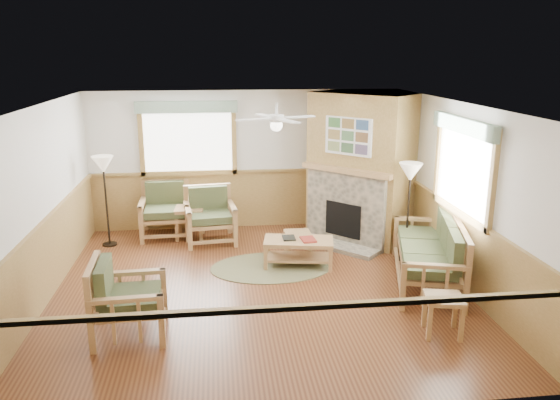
{
  "coord_description": "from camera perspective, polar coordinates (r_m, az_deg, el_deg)",
  "views": [
    {
      "loc": [
        -0.57,
        -7.51,
        3.42
      ],
      "look_at": [
        0.4,
        0.7,
        1.15
      ],
      "focal_mm": 35.0,
      "sensor_mm": 36.0,
      "label": 1
    }
  ],
  "objects": [
    {
      "name": "armchair_back_right",
      "position": [
        10.08,
        -7.31,
        -1.64
      ],
      "size": [
        0.98,
        0.98,
        0.99
      ],
      "primitive_type": null,
      "rotation": [
        0.0,
        0.0,
        0.11
      ],
      "color": "#A97F4F",
      "rests_on": "floor"
    },
    {
      "name": "floor_lamp_right",
      "position": [
        9.27,
        13.23,
        -1.24
      ],
      "size": [
        0.43,
        0.43,
        1.67
      ],
      "primitive_type": null,
      "rotation": [
        0.0,
        0.0,
        -0.15
      ],
      "color": "black",
      "rests_on": "floor"
    },
    {
      "name": "coffee_table",
      "position": [
        8.97,
        1.94,
        -5.51
      ],
      "size": [
        1.2,
        0.75,
        0.45
      ],
      "primitive_type": null,
      "rotation": [
        0.0,
        0.0,
        -0.18
      ],
      "color": "#A97F4F",
      "rests_on": "floor"
    },
    {
      "name": "sofa",
      "position": [
        8.56,
        15.14,
        -5.11
      ],
      "size": [
        2.35,
        1.46,
        1.01
      ],
      "primitive_type": null,
      "rotation": [
        0.0,
        0.0,
        -1.85
      ],
      "color": "#A97F4F",
      "rests_on": "floor"
    },
    {
      "name": "armchair_back_left",
      "position": [
        10.51,
        -11.92,
        -1.06
      ],
      "size": [
        0.94,
        0.94,
        1.02
      ],
      "primitive_type": null,
      "rotation": [
        0.0,
        0.0,
        0.03
      ],
      "color": "#A97F4F",
      "rests_on": "floor"
    },
    {
      "name": "ceiling_fan",
      "position": [
        7.89,
        -0.38,
        9.84
      ],
      "size": [
        1.59,
        1.59,
        0.36
      ],
      "primitive_type": null,
      "rotation": [
        0.0,
        0.0,
        0.35
      ],
      "color": "white",
      "rests_on": "ceiling"
    },
    {
      "name": "window_back",
      "position": [
        10.52,
        -9.77,
        10.28
      ],
      "size": [
        1.9,
        0.16,
        1.5
      ],
      "primitive_type": null,
      "color": "white",
      "rests_on": "wall_back"
    },
    {
      "name": "braided_rug",
      "position": [
        8.96,
        -0.93,
        -7.04
      ],
      "size": [
        2.51,
        2.51,
        0.01
      ],
      "primitive_type": "cylinder",
      "rotation": [
        0.0,
        0.0,
        -0.34
      ],
      "color": "brown",
      "rests_on": "floor"
    },
    {
      "name": "floor_lamp_left",
      "position": [
        10.19,
        -17.71,
        -0.12
      ],
      "size": [
        0.46,
        0.46,
        1.65
      ],
      "primitive_type": null,
      "rotation": [
        0.0,
        0.0,
        0.23
      ],
      "color": "black",
      "rests_on": "floor"
    },
    {
      "name": "wall_back",
      "position": [
        10.72,
        -3.58,
        4.19
      ],
      "size": [
        6.0,
        0.02,
        2.7
      ],
      "primitive_type": "cube",
      "color": "white",
      "rests_on": "floor"
    },
    {
      "name": "end_table_sofa",
      "position": [
        7.19,
        16.64,
        -11.46
      ],
      "size": [
        0.53,
        0.52,
        0.51
      ],
      "primitive_type": null,
      "rotation": [
        0.0,
        0.0,
        -0.2
      ],
      "color": "#A97F4F",
      "rests_on": "floor"
    },
    {
      "name": "book_dark",
      "position": [
        8.93,
        0.93,
        -3.9
      ],
      "size": [
        0.2,
        0.27,
        0.03
      ],
      "primitive_type": "cube",
      "rotation": [
        0.0,
        0.0,
        -0.01
      ],
      "color": "black",
      "rests_on": "coffee_table"
    },
    {
      "name": "fireplace",
      "position": [
        10.12,
        8.42,
        3.39
      ],
      "size": [
        3.11,
        3.11,
        2.7
      ],
      "primitive_type": null,
      "rotation": [
        0.0,
        0.0,
        -0.79
      ],
      "color": "olive",
      "rests_on": "floor"
    },
    {
      "name": "window_right",
      "position": [
        8.16,
        19.13,
        8.27
      ],
      "size": [
        0.16,
        1.9,
        1.5
      ],
      "primitive_type": null,
      "color": "white",
      "rests_on": "wall_right"
    },
    {
      "name": "armchair_left",
      "position": [
        7.05,
        -15.5,
        -9.82
      ],
      "size": [
        0.91,
        0.91,
        0.98
      ],
      "primitive_type": null,
      "rotation": [
        0.0,
        0.0,
        1.62
      ],
      "color": "#A97F4F",
      "rests_on": "floor"
    },
    {
      "name": "book_red",
      "position": [
        8.86,
        2.96,
        -4.05
      ],
      "size": [
        0.25,
        0.32,
        0.03
      ],
      "primitive_type": "cube",
      "rotation": [
        0.0,
        0.0,
        0.09
      ],
      "color": "maroon",
      "rests_on": "coffee_table"
    },
    {
      "name": "footstool",
      "position": [
        9.51,
        1.85,
        -4.49
      ],
      "size": [
        0.44,
        0.44,
        0.38
      ],
      "primitive_type": null,
      "rotation": [
        0.0,
        0.0,
        0.01
      ],
      "color": "#A97F4F",
      "rests_on": "floor"
    },
    {
      "name": "wall_right",
      "position": [
        8.57,
        18.12,
        0.6
      ],
      "size": [
        0.02,
        6.0,
        2.7
      ],
      "primitive_type": "cube",
      "color": "white",
      "rests_on": "floor"
    },
    {
      "name": "end_table_chairs",
      "position": [
        10.41,
        -9.4,
        -2.34
      ],
      "size": [
        0.55,
        0.53,
        0.59
      ],
      "primitive_type": null,
      "rotation": [
        0.0,
        0.0,
        -0.05
      ],
      "color": "#A97F4F",
      "rests_on": "floor"
    },
    {
      "name": "wall_front",
      "position": [
        4.99,
        0.45,
        -9.12
      ],
      "size": [
        6.0,
        0.02,
        2.7
      ],
      "primitive_type": "cube",
      "color": "white",
      "rests_on": "floor"
    },
    {
      "name": "ceiling",
      "position": [
        7.56,
        -2.42,
        9.89
      ],
      "size": [
        6.0,
        6.0,
        0.01
      ],
      "primitive_type": "cube",
      "color": "white",
      "rests_on": "floor"
    },
    {
      "name": "floor",
      "position": [
        8.27,
        -2.21,
        -9.12
      ],
      "size": [
        6.0,
        6.0,
        0.01
      ],
      "primitive_type": "cube",
      "color": "brown",
      "rests_on": "ground"
    },
    {
      "name": "wall_left",
      "position": [
        8.15,
        -23.83,
        -0.68
      ],
      "size": [
        0.02,
        6.0,
        2.7
      ],
      "primitive_type": "cube",
      "color": "white",
      "rests_on": "floor"
    },
    {
      "name": "wainscot",
      "position": [
        8.05,
        -2.25,
        -5.52
      ],
      "size": [
        6.0,
        6.0,
        1.1
      ],
      "primitive_type": null,
      "color": "olive",
      "rests_on": "floor"
    }
  ]
}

